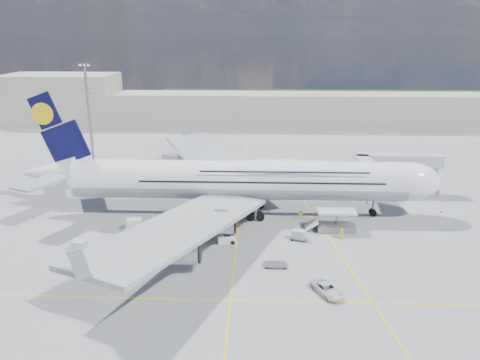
{
  "coord_description": "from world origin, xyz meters",
  "views": [
    {
      "loc": [
        3.23,
        -72.61,
        33.11
      ],
      "look_at": [
        0.14,
        8.0,
        7.36
      ],
      "focal_mm": 35.0,
      "sensor_mm": 36.0,
      "label": 1
    }
  ],
  "objects_px": {
    "light_mast": "(89,113)",
    "crew_tug": "(176,251)",
    "dolly_row_b": "(105,251)",
    "catering_truck_inner": "(199,173)",
    "dolly_row_a": "(134,224)",
    "service_van": "(327,289)",
    "dolly_nose_near": "(275,264)",
    "cone_wing_left_inner": "(220,196)",
    "baggage_tug": "(227,239)",
    "crew_loader": "(301,215)",
    "dolly_back": "(80,246)",
    "crew_wing": "(197,240)",
    "crew_van": "(342,234)",
    "cargo_loader": "(335,224)",
    "dolly_row_c": "(162,230)",
    "dolly_nose_far": "(298,235)",
    "airliner": "(241,179)",
    "jet_bridge": "(386,165)",
    "cone_wing_right_outer": "(123,289)",
    "cone_nose": "(441,211)",
    "cone_wing_right_inner": "(143,255)",
    "crew_nose": "(367,201)",
    "cone_wing_left_outer": "(179,182)",
    "cone_tail": "(33,217)",
    "catering_truck_outer": "(176,163)"
  },
  "relations": [
    {
      "from": "light_mast",
      "to": "crew_loader",
      "type": "xyz_separation_m",
      "value": [
        51.36,
        -37.32,
        -12.31
      ]
    },
    {
      "from": "dolly_nose_near",
      "to": "cone_wing_left_inner",
      "type": "bearing_deg",
      "value": 107.88
    },
    {
      "from": "cargo_loader",
      "to": "crew_tug",
      "type": "relative_size",
      "value": 4.85
    },
    {
      "from": "crew_van",
      "to": "light_mast",
      "type": "bearing_deg",
      "value": 31.17
    },
    {
      "from": "crew_nose",
      "to": "crew_loader",
      "type": "xyz_separation_m",
      "value": [
        -13.75,
        -7.82,
        -0.04
      ]
    },
    {
      "from": "airliner",
      "to": "crew_tug",
      "type": "relative_size",
      "value": 44.98
    },
    {
      "from": "dolly_back",
      "to": "dolly_nose_near",
      "type": "distance_m",
      "value": 30.8
    },
    {
      "from": "light_mast",
      "to": "dolly_row_a",
      "type": "xyz_separation_m",
      "value": [
        21.99,
        -43.5,
        -12.05
      ]
    },
    {
      "from": "jet_bridge",
      "to": "crew_loader",
      "type": "xyz_separation_m",
      "value": [
        -18.44,
        -13.26,
        -5.96
      ]
    },
    {
      "from": "baggage_tug",
      "to": "crew_loader",
      "type": "xyz_separation_m",
      "value": [
        13.0,
        10.66,
        0.1
      ]
    },
    {
      "from": "jet_bridge",
      "to": "dolly_row_b",
      "type": "distance_m",
      "value": 57.95
    },
    {
      "from": "airliner",
      "to": "light_mast",
      "type": "xyz_separation_m",
      "value": [
        -40.26,
        35.0,
        6.34
      ]
    },
    {
      "from": "crew_tug",
      "to": "cone_wing_right_outer",
      "type": "height_order",
      "value": "crew_tug"
    },
    {
      "from": "catering_truck_inner",
      "to": "crew_van",
      "type": "relative_size",
      "value": 3.9
    },
    {
      "from": "cone_wing_left_inner",
      "to": "cone_wing_right_inner",
      "type": "xyz_separation_m",
      "value": [
        -9.78,
        -27.59,
        0.03
      ]
    },
    {
      "from": "cone_wing_left_inner",
      "to": "cone_tail",
      "type": "relative_size",
      "value": 1.04
    },
    {
      "from": "dolly_row_b",
      "to": "catering_truck_inner",
      "type": "relative_size",
      "value": 0.5
    },
    {
      "from": "airliner",
      "to": "jet_bridge",
      "type": "bearing_deg",
      "value": 20.31
    },
    {
      "from": "dolly_nose_near",
      "to": "catering_truck_outer",
      "type": "relative_size",
      "value": 0.47
    },
    {
      "from": "dolly_row_b",
      "to": "catering_truck_outer",
      "type": "bearing_deg",
      "value": 97.67
    },
    {
      "from": "catering_truck_outer",
      "to": "crew_van",
      "type": "relative_size",
      "value": 4.29
    },
    {
      "from": "dolly_row_b",
      "to": "dolly_nose_near",
      "type": "distance_m",
      "value": 26.65
    },
    {
      "from": "dolly_row_c",
      "to": "dolly_nose_far",
      "type": "height_order",
      "value": "dolly_nose_far"
    },
    {
      "from": "service_van",
      "to": "dolly_nose_near",
      "type": "bearing_deg",
      "value": 105.0
    },
    {
      "from": "light_mast",
      "to": "crew_tug",
      "type": "relative_size",
      "value": 14.49
    },
    {
      "from": "crew_nose",
      "to": "cone_wing_left_inner",
      "type": "xyz_separation_m",
      "value": [
        -29.56,
        3.77,
        -0.68
      ]
    },
    {
      "from": "dolly_row_a",
      "to": "dolly_row_c",
      "type": "distance_m",
      "value": 5.1
    },
    {
      "from": "airliner",
      "to": "jet_bridge",
      "type": "height_order",
      "value": "airliner"
    },
    {
      "from": "dolly_row_b",
      "to": "crew_loader",
      "type": "height_order",
      "value": "crew_loader"
    },
    {
      "from": "cargo_loader",
      "to": "catering_truck_inner",
      "type": "distance_m",
      "value": 38.48
    },
    {
      "from": "cone_tail",
      "to": "crew_loader",
      "type": "bearing_deg",
      "value": 1.7
    },
    {
      "from": "catering_truck_inner",
      "to": "cone_wing_left_inner",
      "type": "distance_m",
      "value": 12.55
    },
    {
      "from": "dolly_back",
      "to": "cone_nose",
      "type": "height_order",
      "value": "dolly_back"
    },
    {
      "from": "baggage_tug",
      "to": "cone_wing_left_outer",
      "type": "xyz_separation_m",
      "value": [
        -12.9,
        31.27,
        -0.55
      ]
    },
    {
      "from": "cargo_loader",
      "to": "cone_wing_left_outer",
      "type": "xyz_separation_m",
      "value": [
        -31.36,
        25.4,
        -1.01
      ]
    },
    {
      "from": "crew_loader",
      "to": "cone_wing_left_inner",
      "type": "xyz_separation_m",
      "value": [
        -15.81,
        11.59,
        -0.64
      ]
    },
    {
      "from": "cargo_loader",
      "to": "dolly_back",
      "type": "bearing_deg",
      "value": -166.61
    },
    {
      "from": "dolly_nose_far",
      "to": "catering_truck_inner",
      "type": "relative_size",
      "value": 0.46
    },
    {
      "from": "service_van",
      "to": "crew_tug",
      "type": "bearing_deg",
      "value": 128.59
    },
    {
      "from": "dolly_row_b",
      "to": "dolly_nose_near",
      "type": "height_order",
      "value": "dolly_nose_near"
    },
    {
      "from": "baggage_tug",
      "to": "cargo_loader",
      "type": "bearing_deg",
      "value": 4.35
    },
    {
      "from": "dolly_back",
      "to": "crew_wing",
      "type": "distance_m",
      "value": 18.42
    },
    {
      "from": "dolly_row_a",
      "to": "service_van",
      "type": "height_order",
      "value": "dolly_row_a"
    },
    {
      "from": "dolly_nose_near",
      "to": "crew_van",
      "type": "distance_m",
      "value": 15.33
    },
    {
      "from": "jet_bridge",
      "to": "cargo_loader",
      "type": "relative_size",
      "value": 2.2
    },
    {
      "from": "jet_bridge",
      "to": "cone_wing_right_outer",
      "type": "distance_m",
      "value": 59.5
    },
    {
      "from": "dolly_row_a",
      "to": "crew_nose",
      "type": "height_order",
      "value": "dolly_row_a"
    },
    {
      "from": "catering_truck_inner",
      "to": "cone_tail",
      "type": "height_order",
      "value": "catering_truck_inner"
    },
    {
      "from": "catering_truck_outer",
      "to": "crew_loader",
      "type": "xyz_separation_m",
      "value": [
        28.36,
        -31.08,
        -0.97
      ]
    },
    {
      "from": "crew_tug",
      "to": "airliner",
      "type": "bearing_deg",
      "value": 66.21
    }
  ]
}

